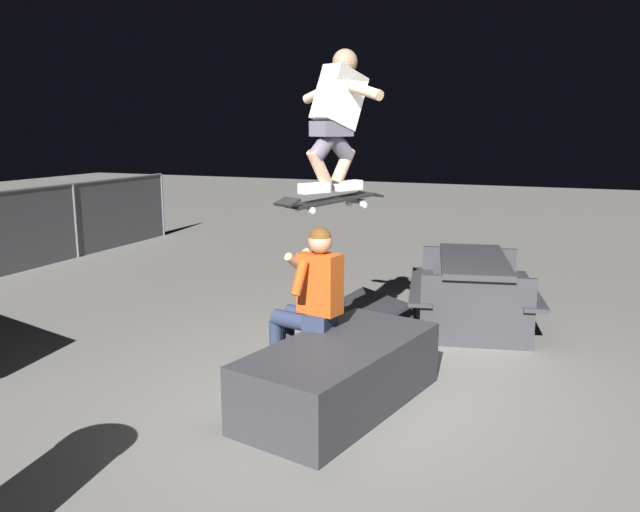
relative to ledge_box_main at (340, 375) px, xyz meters
name	(u,v)px	position (x,y,z in m)	size (l,w,h in m)	color
ground_plane	(359,397)	(0.21, -0.09, -0.26)	(40.00, 40.00, 0.00)	gray
ledge_box_main	(340,375)	(0.00, 0.00, 0.00)	(1.79, 0.83, 0.51)	#38383D
person_sitting_on_ledge	(309,297)	(0.34, 0.41, 0.50)	(0.59, 0.78, 1.35)	#2D3856
skateboard	(331,201)	(0.43, 0.25, 1.30)	(1.00, 0.65, 0.13)	black
skater_airborne	(337,114)	(0.48, 0.22, 1.99)	(0.63, 0.82, 1.12)	white
kicker_ramp	(349,320)	(1.97, 0.64, -0.20)	(1.40, 1.36, 0.37)	#28282D
picnic_table_back	(473,280)	(2.53, -0.60, 0.24)	(1.95, 1.68, 0.75)	#38383D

